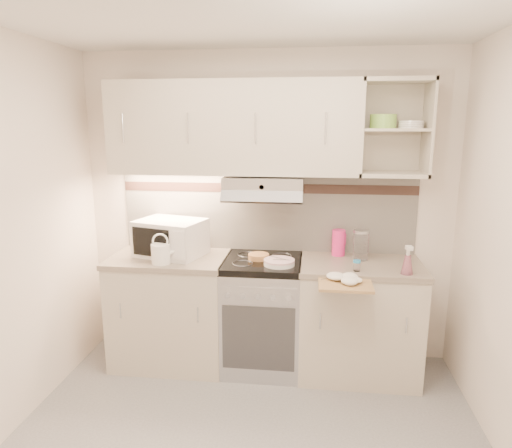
{
  "coord_description": "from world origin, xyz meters",
  "views": [
    {
      "loc": [
        0.36,
        -2.28,
        1.93
      ],
      "look_at": [
        -0.03,
        0.95,
        1.22
      ],
      "focal_mm": 32.0,
      "sensor_mm": 36.0,
      "label": 1
    }
  ],
  "objects_px": {
    "pink_pitcher": "(339,243)",
    "cutting_board": "(345,283)",
    "plate_stack": "(279,262)",
    "glass_jar": "(361,245)",
    "spray_bottle": "(407,262)",
    "watering_can": "(162,253)",
    "microwave": "(171,238)",
    "electric_range": "(263,314)"
  },
  "relations": [
    {
      "from": "pink_pitcher",
      "to": "cutting_board",
      "type": "bearing_deg",
      "value": -112.02
    },
    {
      "from": "plate_stack",
      "to": "cutting_board",
      "type": "bearing_deg",
      "value": -29.4
    },
    {
      "from": "glass_jar",
      "to": "spray_bottle",
      "type": "bearing_deg",
      "value": -47.65
    },
    {
      "from": "watering_can",
      "to": "glass_jar",
      "type": "bearing_deg",
      "value": 0.88
    },
    {
      "from": "plate_stack",
      "to": "cutting_board",
      "type": "xyz_separation_m",
      "value": [
        0.47,
        -0.26,
        -0.05
      ]
    },
    {
      "from": "pink_pitcher",
      "to": "glass_jar",
      "type": "distance_m",
      "value": 0.19
    },
    {
      "from": "pink_pitcher",
      "to": "microwave",
      "type": "bearing_deg",
      "value": 162.98
    },
    {
      "from": "microwave",
      "to": "glass_jar",
      "type": "height_order",
      "value": "microwave"
    },
    {
      "from": "electric_range",
      "to": "cutting_board",
      "type": "relative_size",
      "value": 2.5
    },
    {
      "from": "pink_pitcher",
      "to": "plate_stack",
      "type": "bearing_deg",
      "value": -168.39
    },
    {
      "from": "electric_range",
      "to": "glass_jar",
      "type": "distance_m",
      "value": 0.95
    },
    {
      "from": "watering_can",
      "to": "spray_bottle",
      "type": "height_order",
      "value": "watering_can"
    },
    {
      "from": "pink_pitcher",
      "to": "electric_range",
      "type": "bearing_deg",
      "value": 174.81
    },
    {
      "from": "pink_pitcher",
      "to": "spray_bottle",
      "type": "height_order",
      "value": "spray_bottle"
    },
    {
      "from": "microwave",
      "to": "spray_bottle",
      "type": "xyz_separation_m",
      "value": [
        1.79,
        -0.26,
        -0.06
      ]
    },
    {
      "from": "spray_bottle",
      "to": "pink_pitcher",
      "type": "bearing_deg",
      "value": 132.16
    },
    {
      "from": "pink_pitcher",
      "to": "spray_bottle",
      "type": "xyz_separation_m",
      "value": [
        0.45,
        -0.42,
        -0.02
      ]
    },
    {
      "from": "spray_bottle",
      "to": "cutting_board",
      "type": "height_order",
      "value": "spray_bottle"
    },
    {
      "from": "microwave",
      "to": "pink_pitcher",
      "type": "height_order",
      "value": "microwave"
    },
    {
      "from": "microwave",
      "to": "plate_stack",
      "type": "distance_m",
      "value": 0.91
    },
    {
      "from": "glass_jar",
      "to": "cutting_board",
      "type": "distance_m",
      "value": 0.53
    },
    {
      "from": "plate_stack",
      "to": "spray_bottle",
      "type": "distance_m",
      "value": 0.91
    },
    {
      "from": "electric_range",
      "to": "plate_stack",
      "type": "xyz_separation_m",
      "value": [
        0.14,
        -0.12,
        0.47
      ]
    },
    {
      "from": "microwave",
      "to": "plate_stack",
      "type": "bearing_deg",
      "value": 5.52
    },
    {
      "from": "spray_bottle",
      "to": "plate_stack",
      "type": "bearing_deg",
      "value": 168.64
    },
    {
      "from": "plate_stack",
      "to": "glass_jar",
      "type": "distance_m",
      "value": 0.66
    },
    {
      "from": "electric_range",
      "to": "spray_bottle",
      "type": "xyz_separation_m",
      "value": [
        1.04,
        -0.22,
        0.54
      ]
    },
    {
      "from": "glass_jar",
      "to": "watering_can",
      "type": "bearing_deg",
      "value": -169.08
    },
    {
      "from": "electric_range",
      "to": "glass_jar",
      "type": "xyz_separation_m",
      "value": [
        0.75,
        0.1,
        0.57
      ]
    },
    {
      "from": "microwave",
      "to": "pink_pitcher",
      "type": "xyz_separation_m",
      "value": [
        1.33,
        0.16,
        -0.04
      ]
    },
    {
      "from": "watering_can",
      "to": "glass_jar",
      "type": "relative_size",
      "value": 1.17
    },
    {
      "from": "electric_range",
      "to": "pink_pitcher",
      "type": "distance_m",
      "value": 0.83
    },
    {
      "from": "electric_range",
      "to": "cutting_board",
      "type": "distance_m",
      "value": 0.83
    },
    {
      "from": "microwave",
      "to": "pink_pitcher",
      "type": "distance_m",
      "value": 1.34
    },
    {
      "from": "microwave",
      "to": "spray_bottle",
      "type": "distance_m",
      "value": 1.81
    },
    {
      "from": "plate_stack",
      "to": "cutting_board",
      "type": "distance_m",
      "value": 0.54
    },
    {
      "from": "watering_can",
      "to": "spray_bottle",
      "type": "relative_size",
      "value": 1.24
    },
    {
      "from": "watering_can",
      "to": "pink_pitcher",
      "type": "relative_size",
      "value": 1.32
    },
    {
      "from": "microwave",
      "to": "electric_range",
      "type": "bearing_deg",
      "value": 12.89
    },
    {
      "from": "watering_can",
      "to": "glass_jar",
      "type": "height_order",
      "value": "same"
    },
    {
      "from": "electric_range",
      "to": "pink_pitcher",
      "type": "height_order",
      "value": "pink_pitcher"
    },
    {
      "from": "microwave",
      "to": "cutting_board",
      "type": "xyz_separation_m",
      "value": [
        1.35,
        -0.43,
        -0.17
      ]
    }
  ]
}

